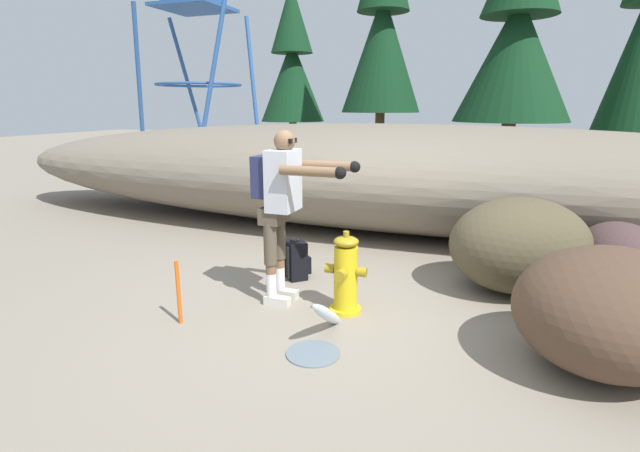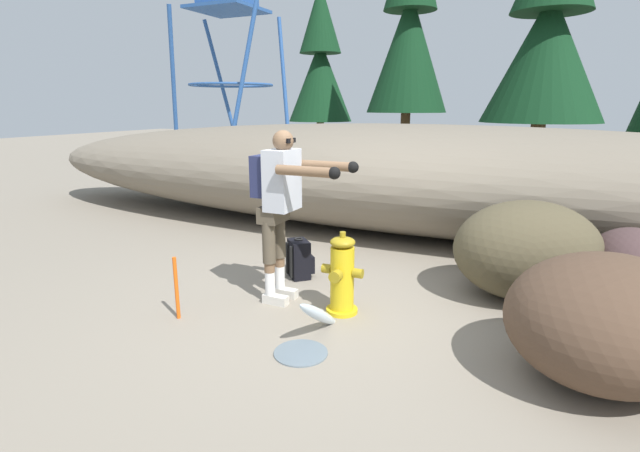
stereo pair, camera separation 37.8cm
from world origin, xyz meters
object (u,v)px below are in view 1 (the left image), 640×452
(spare_backpack, at_px, (296,260))
(boulder_large, at_px, (609,310))
(survey_stake, at_px, (179,292))
(fire_hydrant, at_px, (346,275))
(boulder_small, at_px, (618,260))
(boulder_mid, at_px, (519,245))
(utility_worker, at_px, (282,197))

(spare_backpack, xyz_separation_m, boulder_large, (2.95, -0.99, 0.25))
(spare_backpack, xyz_separation_m, survey_stake, (-0.53, -1.46, 0.08))
(fire_hydrant, relative_size, spare_backpack, 1.71)
(boulder_small, height_order, survey_stake, boulder_small)
(boulder_mid, relative_size, survey_stake, 2.45)
(boulder_large, bearing_deg, boulder_mid, 111.57)
(boulder_large, xyz_separation_m, boulder_small, (0.39, 1.63, -0.07))
(utility_worker, height_order, spare_backpack, utility_worker)
(boulder_mid, height_order, survey_stake, boulder_mid)
(boulder_large, bearing_deg, boulder_small, 76.59)
(spare_backpack, bearing_deg, utility_worker, -120.47)
(utility_worker, bearing_deg, survey_stake, -131.45)
(boulder_large, bearing_deg, fire_hydrant, 172.16)
(fire_hydrant, height_order, utility_worker, utility_worker)
(fire_hydrant, distance_m, boulder_small, 2.85)
(utility_worker, distance_m, boulder_small, 3.51)
(utility_worker, distance_m, boulder_mid, 2.56)
(boulder_large, height_order, survey_stake, boulder_large)
(utility_worker, relative_size, boulder_large, 1.20)
(boulder_mid, distance_m, boulder_small, 0.98)
(boulder_small, bearing_deg, boulder_large, -103.41)
(fire_hydrant, distance_m, boulder_large, 2.16)
(spare_backpack, xyz_separation_m, boulder_mid, (2.37, 0.45, 0.29))
(boulder_mid, xyz_separation_m, boulder_small, (0.96, 0.18, -0.12))
(spare_backpack, bearing_deg, boulder_small, -33.10)
(boulder_small, xyz_separation_m, survey_stake, (-3.86, -2.10, -0.09))
(fire_hydrant, bearing_deg, boulder_mid, 36.51)
(utility_worker, bearing_deg, boulder_small, 23.14)
(fire_hydrant, xyz_separation_m, utility_worker, (-0.65, 0.01, 0.72))
(fire_hydrant, height_order, boulder_small, fire_hydrant)
(utility_worker, bearing_deg, spare_backpack, 103.85)
(spare_backpack, xyz_separation_m, boulder_small, (3.34, 0.64, 0.18))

